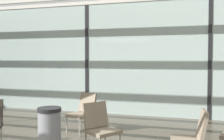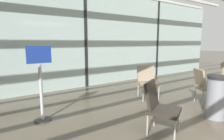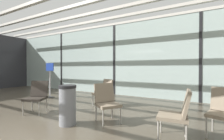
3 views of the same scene
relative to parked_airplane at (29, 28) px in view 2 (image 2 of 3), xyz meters
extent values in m
cube|color=#A3B7B2|center=(0.82, -5.03, -0.61)|extent=(14.00, 0.08, 3.24)
cube|color=black|center=(0.82, -5.03, -0.61)|extent=(0.10, 0.12, 3.24)
cube|color=black|center=(4.32, -5.03, -0.61)|extent=(0.10, 0.12, 3.24)
ellipsoid|color=silver|center=(0.32, 0.00, 0.00)|extent=(12.94, 4.46, 4.46)
sphere|color=black|center=(-0.53, -2.05, 0.33)|extent=(0.28, 0.28, 0.28)
sphere|color=black|center=(0.37, -2.05, 0.33)|extent=(0.28, 0.28, 0.28)
sphere|color=black|center=(1.27, -2.05, 0.33)|extent=(0.28, 0.28, 0.28)
sphere|color=black|center=(2.17, -2.05, 0.33)|extent=(0.28, 0.28, 0.28)
cube|color=#7F705B|center=(2.45, -8.37, -1.83)|extent=(0.67, 0.67, 0.06)
cube|color=#7F705B|center=(2.27, -8.25, -1.58)|extent=(0.39, 0.48, 0.44)
cylinder|color=gray|center=(2.50, -8.67, -2.04)|extent=(0.03, 0.03, 0.37)
cylinder|color=gray|center=(2.74, -8.32, -2.04)|extent=(0.03, 0.03, 0.37)
cylinder|color=gray|center=(2.16, -8.43, -2.04)|extent=(0.03, 0.03, 0.37)
cylinder|color=gray|center=(2.40, -8.08, -2.04)|extent=(0.03, 0.03, 0.37)
cube|color=#28231E|center=(0.38, -8.75, -1.83)|extent=(0.65, 0.65, 0.06)
cube|color=#28231E|center=(0.28, -8.56, -1.58)|extent=(0.49, 0.35, 0.44)
cylinder|color=gray|center=(0.29, -9.03, -2.04)|extent=(0.03, 0.03, 0.37)
cylinder|color=gray|center=(0.66, -8.84, -2.04)|extent=(0.03, 0.03, 0.37)
cylinder|color=gray|center=(0.09, -8.66, -2.04)|extent=(0.03, 0.03, 0.37)
cylinder|color=gray|center=(0.47, -8.47, -2.04)|extent=(0.03, 0.03, 0.37)
cylinder|color=gray|center=(4.47, -7.77, -2.04)|extent=(0.03, 0.03, 0.37)
cube|color=#7F705B|center=(1.55, -7.26, -1.83)|extent=(0.64, 0.64, 0.06)
cube|color=#7F705B|center=(1.64, -7.06, -1.58)|extent=(0.49, 0.33, 0.44)
cylinder|color=gray|center=(1.27, -7.36, -2.04)|extent=(0.03, 0.03, 0.37)
cylinder|color=gray|center=(1.65, -7.54, -2.04)|extent=(0.03, 0.03, 0.37)
cylinder|color=gray|center=(1.45, -6.98, -2.04)|extent=(0.03, 0.03, 0.37)
cylinder|color=gray|center=(1.83, -7.15, -2.04)|extent=(0.03, 0.03, 0.37)
cylinder|color=slate|center=(1.74, -8.91, -1.83)|extent=(0.36, 0.36, 0.80)
cylinder|color=black|center=(1.74, -8.91, -1.40)|extent=(0.38, 0.38, 0.06)
cylinder|color=#333333|center=(-1.14, -7.09, -2.21)|extent=(0.32, 0.32, 0.03)
cylinder|color=#B2B2B7|center=(-1.14, -7.09, -1.68)|extent=(0.06, 0.06, 1.10)
cube|color=navy|center=(-1.14, -7.09, -0.95)|extent=(0.44, 0.03, 0.32)
camera|label=1|loc=(3.93, -12.70, -0.59)|focal=43.61mm
camera|label=2|loc=(-1.92, -10.58, -0.72)|focal=29.01mm
camera|label=3|loc=(4.19, -11.30, -0.99)|focal=24.19mm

